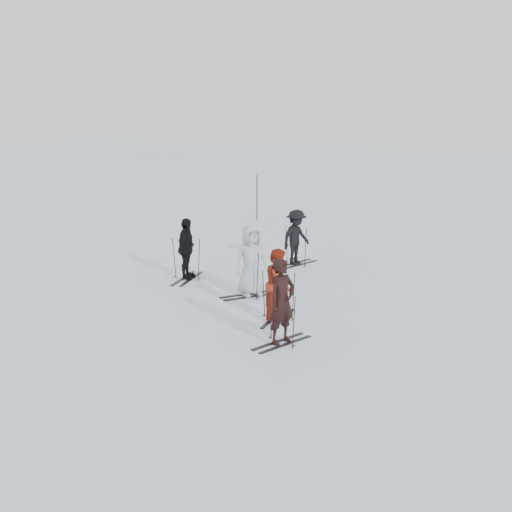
{
  "coord_description": "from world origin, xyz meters",
  "views": [
    {
      "loc": [
        7.84,
        -14.01,
        4.94
      ],
      "look_at": [
        0.0,
        1.0,
        1.0
      ],
      "focal_mm": 45.0,
      "sensor_mm": 36.0,
      "label": 1
    }
  ],
  "objects": [
    {
      "name": "skis_uphill_far",
      "position": [
        -0.29,
        4.32,
        0.65
      ],
      "size": [
        1.99,
        1.43,
        1.31
      ],
      "primitive_type": null,
      "rotation": [
        0.0,
        0.0,
        1.27
      ],
      "color": "black",
      "rests_on": "ground"
    },
    {
      "name": "skier_uphill_far",
      "position": [
        -0.29,
        4.32,
        0.88
      ],
      "size": [
        0.95,
        1.27,
        1.75
      ],
      "primitive_type": "imported",
      "rotation": [
        0.0,
        0.0,
        1.27
      ],
      "color": "black",
      "rests_on": "ground"
    },
    {
      "name": "skis_grey",
      "position": [
        0.06,
        0.59,
        0.64
      ],
      "size": [
        1.98,
        1.8,
        1.29
      ],
      "primitive_type": null,
      "rotation": [
        0.0,
        0.0,
        0.94
      ],
      "color": "black",
      "rests_on": "ground"
    },
    {
      "name": "skis_red",
      "position": [
        1.56,
        -0.84,
        0.61
      ],
      "size": [
        1.76,
        1.08,
        1.21
      ],
      "primitive_type": null,
      "rotation": [
        0.0,
        0.0,
        1.7
      ],
      "color": "black",
      "rests_on": "ground"
    },
    {
      "name": "piste_marker",
      "position": [
        -5.19,
        11.03,
        1.02
      ],
      "size": [
        0.06,
        0.06,
        2.04
      ],
      "primitive_type": "cylinder",
      "rotation": [
        0.0,
        0.0,
        -0.3
      ],
      "color": "black",
      "rests_on": "ground"
    },
    {
      "name": "skier_grey",
      "position": [
        0.06,
        0.59,
        0.95
      ],
      "size": [
        1.03,
        1.1,
        1.9
      ],
      "primitive_type": "imported",
      "rotation": [
        0.0,
        0.0,
        0.94
      ],
      "color": "#B1B7BC",
      "rests_on": "ground"
    },
    {
      "name": "skis_near_dark",
      "position": [
        2.33,
        -2.27,
        0.57
      ],
      "size": [
        1.76,
        1.31,
        1.15
      ],
      "primitive_type": null,
      "rotation": [
        0.0,
        0.0,
        1.23
      ],
      "color": "black",
      "rests_on": "ground"
    },
    {
      "name": "skier_red",
      "position": [
        1.56,
        -0.84,
        0.85
      ],
      "size": [
        0.74,
        0.89,
        1.69
      ],
      "primitive_type": "imported",
      "rotation": [
        0.0,
        0.0,
        1.7
      ],
      "color": "maroon",
      "rests_on": "ground"
    },
    {
      "name": "skis_uphill_left",
      "position": [
        -2.4,
        1.21,
        0.63
      ],
      "size": [
        1.88,
        1.25,
        1.26
      ],
      "primitive_type": null,
      "rotation": [
        0.0,
        0.0,
        1.78
      ],
      "color": "black",
      "rests_on": "ground"
    },
    {
      "name": "skier_uphill_left",
      "position": [
        -2.4,
        1.21,
        0.89
      ],
      "size": [
        0.64,
        1.11,
        1.79
      ],
      "primitive_type": "imported",
      "rotation": [
        0.0,
        0.0,
        1.78
      ],
      "color": "black",
      "rests_on": "ground"
    },
    {
      "name": "ground",
      "position": [
        0.0,
        0.0,
        0.0
      ],
      "size": [
        120.0,
        120.0,
        0.0
      ],
      "primitive_type": "plane",
      "color": "silver",
      "rests_on": "ground"
    },
    {
      "name": "skier_near_dark",
      "position": [
        2.33,
        -2.27,
        0.92
      ],
      "size": [
        0.64,
        0.78,
        1.83
      ],
      "primitive_type": "imported",
      "rotation": [
        0.0,
        0.0,
        1.23
      ],
      "color": "black",
      "rests_on": "ground"
    }
  ]
}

